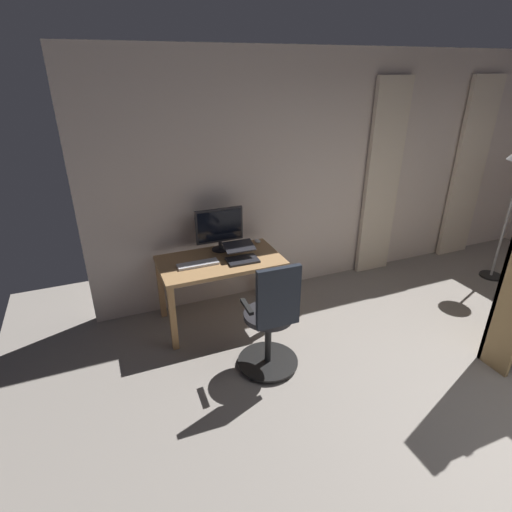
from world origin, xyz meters
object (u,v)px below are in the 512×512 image
Objects in this scene: desk at (221,268)px; cell_phone_by_monitor at (244,245)px; office_chair at (271,323)px; computer_keyboard at (198,264)px; laptop at (241,255)px; computer_monitor at (219,227)px; computer_mouse at (257,241)px.

desk is 0.44m from cell_phone_by_monitor.
office_chair reaches higher than desk.
laptop is at bearing 174.84° from computer_keyboard.
computer_monitor is at bearing 95.36° from office_chair.
computer_mouse is (-0.37, -1.21, 0.23)m from office_chair.
computer_keyboard is at bearing 40.47° from computer_monitor.
laptop reaches higher than computer_keyboard.
cell_phone_by_monitor is at bearing -144.89° from desk.
computer_monitor is at bearing -66.94° from laptop.
laptop is 2.24× the size of cell_phone_by_monitor.
computer_keyboard is 1.28× the size of laptop.
computer_mouse is at bearing -176.43° from computer_monitor.
computer_mouse is (-0.52, -0.26, 0.12)m from desk.
laptop reaches higher than desk.
desk is 3.04× the size of computer_keyboard.
computer_keyboard is at bearing 115.34° from office_chair.
computer_mouse is (-0.32, -0.34, -0.03)m from laptop.
computer_keyboard is 2.86× the size of cell_phone_by_monitor.
computer_monitor is at bearing 3.57° from computer_mouse.
laptop is 0.47m from computer_mouse.
computer_mouse is (-0.77, -0.30, 0.01)m from computer_keyboard.
computer_monitor is 0.38m from cell_phone_by_monitor.
desk is 3.88× the size of laptop.
cell_phone_by_monitor is at bearing -113.11° from laptop.
laptop is at bearing 47.22° from cell_phone_by_monitor.
laptop is at bearing 88.48° from office_chair.
computer_monitor is 1.25× the size of computer_keyboard.
computer_mouse reaches higher than cell_phone_by_monitor.
desk is at bearing 71.70° from computer_monitor.
computer_monitor is 5.13× the size of computer_mouse.
computer_monitor is (-0.08, -0.23, 0.36)m from desk.
office_chair is at bearing 93.58° from computer_monitor.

